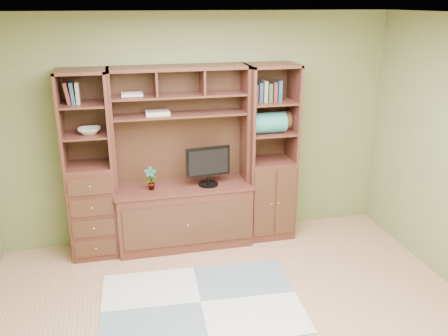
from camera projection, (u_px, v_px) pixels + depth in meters
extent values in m
cube|color=white|center=(246.00, 16.00, 3.16)|extent=(4.60, 4.10, 0.04)
cube|color=olive|center=(197.00, 130.00, 5.43)|extent=(4.50, 0.04, 2.60)
cube|color=#4D231B|center=(183.00, 161.00, 5.23)|extent=(1.54, 0.53, 2.05)
cube|color=#4D231B|center=(89.00, 167.00, 5.05)|extent=(0.50, 0.45, 2.05)
cube|color=#4D231B|center=(270.00, 154.00, 5.48)|extent=(0.55, 0.45, 2.05)
cube|color=#A3A8A8|center=(201.00, 302.00, 4.48)|extent=(1.92, 1.33, 0.01)
cube|color=black|center=(208.00, 159.00, 5.25)|extent=(0.53, 0.28, 0.62)
imported|color=#A54037|center=(151.00, 179.00, 5.17)|extent=(0.14, 0.09, 0.26)
cube|color=beige|center=(157.00, 113.00, 5.08)|extent=(0.25, 0.19, 0.04)
imported|color=white|center=(89.00, 131.00, 4.93)|extent=(0.23, 0.23, 0.06)
cube|color=#2E7A74|center=(267.00, 123.00, 5.30)|extent=(0.40, 0.23, 0.23)
cube|color=brown|center=(279.00, 120.00, 5.46)|extent=(0.37, 0.20, 0.20)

